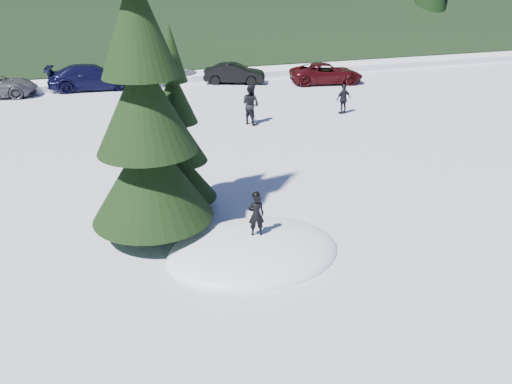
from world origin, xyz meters
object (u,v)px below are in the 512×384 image
object	(u,v)px
spruce_short	(177,143)
car_4	(168,73)
adult_0	(251,104)
adult_1	(344,99)
spruce_tall	(145,116)
car_5	(235,73)
car_3	(92,77)
child_skier	(256,215)
car_6	(326,73)

from	to	relation	value
spruce_short	car_4	xyz separation A→B (m)	(3.35, 19.20, -1.42)
adult_0	adult_1	size ratio (longest dim) A/B	1.25
spruce_tall	car_5	size ratio (longest dim) A/B	2.17
spruce_short	car_3	xyz separation A→B (m)	(-1.40, 18.98, -1.34)
adult_0	adult_1	world-z (taller)	adult_0
child_skier	adult_1	size ratio (longest dim) A/B	0.74
spruce_tall	car_4	size ratio (longest dim) A/B	2.16
spruce_tall	car_3	distance (m)	20.55
child_skier	car_4	xyz separation A→B (m)	(2.07, 22.36, -0.36)
spruce_tall	adult_1	world-z (taller)	spruce_tall
spruce_short	car_3	world-z (taller)	spruce_short
adult_1	car_5	size ratio (longest dim) A/B	0.38
car_4	car_5	xyz separation A→B (m)	(4.10, -1.37, -0.03)
spruce_short	car_3	size ratio (longest dim) A/B	1.02
adult_1	car_4	world-z (taller)	adult_1
child_skier	adult_0	bearing A→B (deg)	-97.29
adult_0	car_3	xyz separation A→B (m)	(-6.57, 10.76, -0.18)
spruce_tall	adult_1	xyz separation A→B (m)	(11.25, 9.84, -2.56)
adult_1	car_5	bearing A→B (deg)	-83.10
adult_0	car_4	distance (m)	11.12
spruce_tall	adult_0	distance (m)	11.68
car_4	adult_0	bearing A→B (deg)	169.15
car_3	adult_1	bearing A→B (deg)	-126.60
car_3	car_6	bearing A→B (deg)	-97.08
spruce_short	car_4	distance (m)	19.54
child_skier	spruce_short	bearing A→B (deg)	-56.36
car_6	adult_1	bearing A→B (deg)	170.38
adult_0	car_3	size ratio (longest dim) A/B	0.36
adult_1	car_3	size ratio (longest dim) A/B	0.29
spruce_tall	spruce_short	xyz separation A→B (m)	(1.00, 1.40, -1.22)
adult_1	car_6	world-z (taller)	adult_1
adult_1	car_3	world-z (taller)	car_3
adult_1	car_5	xyz separation A→B (m)	(-2.81, 9.40, -0.10)
spruce_tall	adult_1	bearing A→B (deg)	41.16
child_skier	car_3	world-z (taller)	child_skier
adult_0	adult_1	xyz separation A→B (m)	(5.09, 0.21, -0.19)
car_3	car_5	world-z (taller)	car_3
child_skier	adult_0	xyz separation A→B (m)	(3.88, 11.39, -0.09)
spruce_tall	adult_0	bearing A→B (deg)	57.37
car_4	car_6	bearing A→B (deg)	-129.82
car_4	spruce_tall	bearing A→B (deg)	147.84
spruce_short	child_skier	distance (m)	3.57
car_4	car_5	bearing A→B (deg)	-128.67
car_5	car_4	bearing A→B (deg)	94.68
car_6	car_4	bearing A→B (deg)	81.85
adult_0	car_5	size ratio (longest dim) A/B	0.48
adult_1	spruce_short	bearing A→B (deg)	29.73
spruce_short	car_5	xyz separation A→B (m)	(7.45, 17.84, -1.45)
spruce_tall	adult_0	world-z (taller)	spruce_tall
car_4	car_6	distance (m)	10.31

